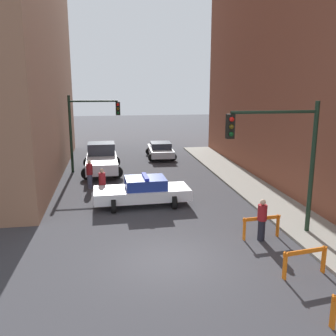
# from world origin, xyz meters

# --- Properties ---
(ground_plane) EXTENTS (120.00, 120.00, 0.00)m
(ground_plane) POSITION_xyz_m (0.00, 0.00, 0.00)
(ground_plane) COLOR #38383D
(sidewalk_right) EXTENTS (2.40, 44.00, 0.12)m
(sidewalk_right) POSITION_xyz_m (6.20, 0.00, 0.06)
(sidewalk_right) COLOR gray
(sidewalk_right) RESTS_ON ground_plane
(traffic_light_near) EXTENTS (3.64, 0.35, 5.20)m
(traffic_light_near) POSITION_xyz_m (4.73, 1.41, 3.53)
(traffic_light_near) COLOR black
(traffic_light_near) RESTS_ON sidewalk_right
(traffic_light_far) EXTENTS (3.44, 0.35, 5.20)m
(traffic_light_far) POSITION_xyz_m (-3.30, 13.98, 3.40)
(traffic_light_far) COLOR black
(traffic_light_far) RESTS_ON ground_plane
(police_car) EXTENTS (4.75, 2.45, 1.52)m
(police_car) POSITION_xyz_m (-0.32, 6.10, 0.72)
(police_car) COLOR white
(police_car) RESTS_ON ground_plane
(white_truck) EXTENTS (2.69, 5.43, 1.90)m
(white_truck) POSITION_xyz_m (-2.41, 13.71, 0.91)
(white_truck) COLOR silver
(white_truck) RESTS_ON ground_plane
(parked_car_near) EXTENTS (2.38, 4.36, 1.31)m
(parked_car_near) POSITION_xyz_m (2.27, 17.96, 0.67)
(parked_car_near) COLOR silver
(parked_car_near) RESTS_ON ground_plane
(pedestrian_crossing) EXTENTS (0.46, 0.46, 1.66)m
(pedestrian_crossing) POSITION_xyz_m (-2.32, 7.33, 0.86)
(pedestrian_crossing) COLOR #382D23
(pedestrian_crossing) RESTS_ON ground_plane
(pedestrian_corner) EXTENTS (0.36, 0.36, 1.66)m
(pedestrian_corner) POSITION_xyz_m (-3.06, 9.68, 0.86)
(pedestrian_corner) COLOR #474C66
(pedestrian_corner) RESTS_ON ground_plane
(pedestrian_sidewalk) EXTENTS (0.48, 0.48, 1.66)m
(pedestrian_sidewalk) POSITION_xyz_m (3.79, 1.06, 0.86)
(pedestrian_sidewalk) COLOR black
(pedestrian_sidewalk) RESTS_ON ground_plane
(barrier_mid) EXTENTS (1.59, 0.37, 0.90)m
(barrier_mid) POSITION_xyz_m (4.02, -1.77, 0.62)
(barrier_mid) COLOR orange
(barrier_mid) RESTS_ON ground_plane
(barrier_back) EXTENTS (1.60, 0.29, 0.90)m
(barrier_back) POSITION_xyz_m (3.86, 1.24, 0.62)
(barrier_back) COLOR orange
(barrier_back) RESTS_ON ground_plane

